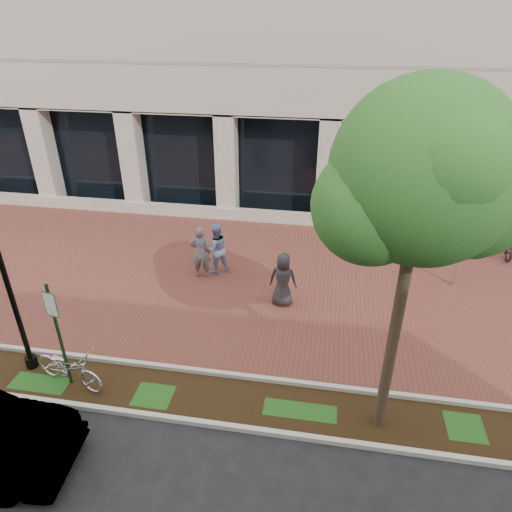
% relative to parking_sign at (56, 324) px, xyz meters
% --- Properties ---
extents(ground, '(120.00, 120.00, 0.00)m').
position_rel_parking_sign_xyz_m(ground, '(3.50, 5.33, -1.73)').
color(ground, black).
rests_on(ground, ground).
extents(brick_plaza, '(40.00, 9.00, 0.01)m').
position_rel_parking_sign_xyz_m(brick_plaza, '(3.50, 5.33, -1.72)').
color(brick_plaza, brown).
rests_on(brick_plaza, ground).
extents(planting_strip, '(40.00, 1.50, 0.01)m').
position_rel_parking_sign_xyz_m(planting_strip, '(3.50, 0.08, -1.72)').
color(planting_strip, black).
rests_on(planting_strip, ground).
extents(curb_plaza_side, '(40.00, 0.12, 0.12)m').
position_rel_parking_sign_xyz_m(curb_plaza_side, '(3.50, 0.83, -1.67)').
color(curb_plaza_side, '#B8B8AE').
rests_on(curb_plaza_side, ground).
extents(curb_street_side, '(40.00, 0.12, 0.12)m').
position_rel_parking_sign_xyz_m(curb_street_side, '(3.50, -0.67, -1.67)').
color(curb_street_side, '#B8B8AE').
rests_on(curb_street_side, ground).
extents(parking_sign, '(0.34, 0.07, 2.75)m').
position_rel_parking_sign_xyz_m(parking_sign, '(0.00, 0.00, 0.00)').
color(parking_sign, '#143818').
rests_on(parking_sign, ground).
extents(lamppost, '(0.36, 0.36, 4.65)m').
position_rel_parking_sign_xyz_m(lamppost, '(-1.23, 0.37, 0.89)').
color(lamppost, black).
rests_on(lamppost, ground).
extents(street_tree, '(3.57, 2.98, 7.03)m').
position_rel_parking_sign_xyz_m(street_tree, '(7.11, 0.04, 3.62)').
color(street_tree, '#483729').
rests_on(street_tree, ground).
extents(locked_bicycle, '(2.03, 1.13, 1.01)m').
position_rel_parking_sign_xyz_m(locked_bicycle, '(0.05, -0.01, -1.22)').
color(locked_bicycle, '#BABABF').
rests_on(locked_bicycle, ground).
extents(pedestrian_left, '(0.71, 0.53, 1.78)m').
position_rel_parking_sign_xyz_m(pedestrian_left, '(1.73, 5.22, -0.83)').
color(pedestrian_left, '#5D5D62').
rests_on(pedestrian_left, ground).
extents(pedestrian_mid, '(1.07, 1.02, 1.74)m').
position_rel_parking_sign_xyz_m(pedestrian_mid, '(2.15, 5.58, -0.85)').
color(pedestrian_mid, '#8795CA').
rests_on(pedestrian_mid, ground).
extents(pedestrian_right, '(0.85, 0.59, 1.67)m').
position_rel_parking_sign_xyz_m(pedestrian_right, '(4.52, 4.09, -0.89)').
color(pedestrian_right, '#27262B').
rests_on(pedestrian_right, ground).
extents(bollard, '(0.12, 0.12, 1.01)m').
position_rel_parking_sign_xyz_m(bollard, '(9.77, 6.01, -1.21)').
color(bollard, '#BCBCC1').
rests_on(bollard, ground).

